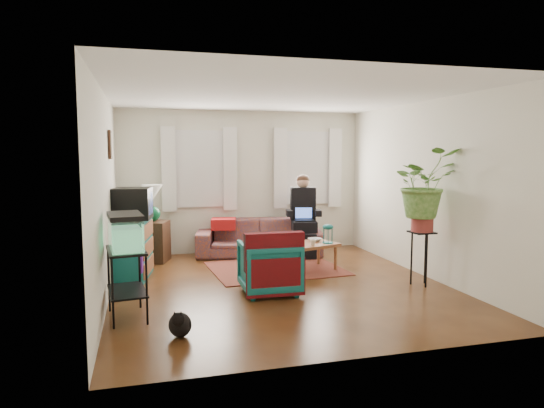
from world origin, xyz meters
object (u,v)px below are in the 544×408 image
object	(u,v)px
sofa	(259,231)
aquarium_stand	(127,284)
plant_stand	(421,258)
side_table	(153,241)
armchair	(269,265)
coffee_table	(304,258)
dresser	(131,249)

from	to	relation	value
sofa	aquarium_stand	xyz separation A→B (m)	(-2.20, -2.88, -0.04)
aquarium_stand	plant_stand	xyz separation A→B (m)	(3.91, 0.35, -0.01)
side_table	aquarium_stand	world-z (taller)	aquarium_stand
armchair	aquarium_stand	bearing A→B (deg)	18.04
coffee_table	dresser	bearing A→B (deg)	157.12
dresser	coffee_table	bearing A→B (deg)	3.88
aquarium_stand	side_table	bearing A→B (deg)	75.96
sofa	side_table	xyz separation A→B (m)	(-1.85, -0.04, -0.09)
side_table	coffee_table	xyz separation A→B (m)	(2.24, -1.31, -0.13)
aquarium_stand	armchair	world-z (taller)	aquarium_stand
sofa	side_table	world-z (taller)	sofa
side_table	armchair	world-z (taller)	armchair
plant_stand	sofa	bearing A→B (deg)	123.94
sofa	armchair	world-z (taller)	sofa
aquarium_stand	armchair	distance (m)	1.85
dresser	aquarium_stand	world-z (taller)	dresser
armchair	plant_stand	world-z (taller)	plant_stand
aquarium_stand	plant_stand	size ratio (longest dim) A/B	1.03
aquarium_stand	coffee_table	bearing A→B (deg)	23.47
aquarium_stand	plant_stand	world-z (taller)	aquarium_stand
side_table	plant_stand	size ratio (longest dim) A/B	0.91
sofa	aquarium_stand	size ratio (longest dim) A/B	2.85
dresser	plant_stand	world-z (taller)	dresser
side_table	dresser	xyz separation A→B (m)	(-0.34, -1.04, 0.09)
dresser	armchair	world-z (taller)	dresser
armchair	plant_stand	size ratio (longest dim) A/B	1.00
sofa	aquarium_stand	distance (m)	3.63
sofa	coffee_table	xyz separation A→B (m)	(0.39, -1.36, -0.22)
armchair	coffee_table	xyz separation A→B (m)	(0.81, 0.99, -0.16)
armchair	side_table	bearing A→B (deg)	-56.98
aquarium_stand	coffee_table	size ratio (longest dim) A/B	0.74
armchair	coffee_table	size ratio (longest dim) A/B	0.72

